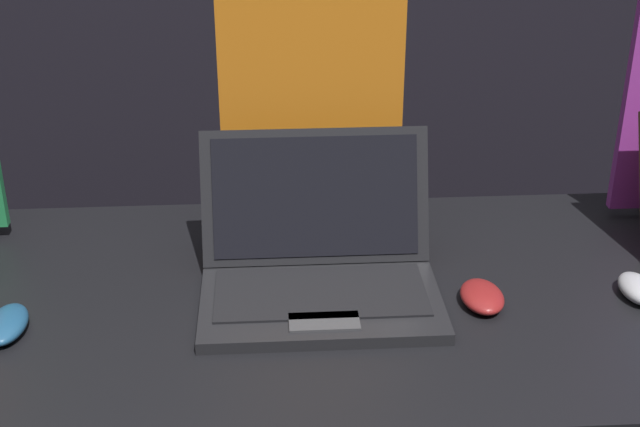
# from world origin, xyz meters

# --- Properties ---
(mouse_front) EXTENTS (0.06, 0.12, 0.03)m
(mouse_front) POSITION_xyz_m (-0.51, 0.28, 1.00)
(mouse_front) COLOR navy
(mouse_front) RESTS_ON display_counter
(laptop_middle) EXTENTS (0.40, 0.33, 0.24)m
(laptop_middle) POSITION_xyz_m (-0.02, 0.38, 1.04)
(laptop_middle) COLOR black
(laptop_middle) RESTS_ON display_counter
(mouse_middle) EXTENTS (0.07, 0.11, 0.03)m
(mouse_middle) POSITION_xyz_m (0.25, 0.32, 1.00)
(mouse_middle) COLOR maroon
(mouse_middle) RESTS_ON display_counter
(promo_stand_middle) EXTENTS (0.33, 0.07, 0.52)m
(promo_stand_middle) POSITION_xyz_m (-0.02, 0.58, 1.23)
(promo_stand_middle) COLOR black
(promo_stand_middle) RESTS_ON display_counter
(mouse_back) EXTENTS (0.06, 0.10, 0.03)m
(mouse_back) POSITION_xyz_m (0.51, 0.32, 1.00)
(mouse_back) COLOR #B2B2B7
(mouse_back) RESTS_ON display_counter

